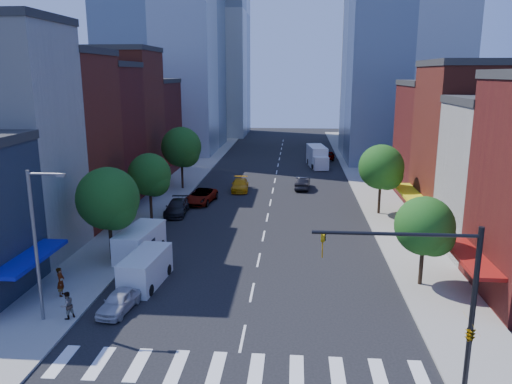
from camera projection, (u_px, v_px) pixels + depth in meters
ground at (243, 338)px, 27.70m from camera, size 220.00×220.00×0.00m
sidewalk_left at (182, 182)px, 67.44m from camera, size 5.00×120.00×0.15m
sidewalk_right at (369, 185)px, 65.51m from camera, size 5.00×120.00×0.15m
crosswalk at (236, 369)px, 24.79m from camera, size 19.00×3.00×0.01m
bldg_left_2 at (45, 142)px, 47.36m from camera, size 12.00×9.00×16.00m
bldg_left_3 at (83, 136)px, 55.71m from camera, size 12.00×8.00×15.00m
bldg_left_4 at (110, 120)px, 63.72m from camera, size 12.00×9.00×17.00m
bldg_left_5 at (134, 128)px, 73.40m from camera, size 12.00×10.00×13.00m
bldg_right_2 at (487, 147)px, 47.61m from camera, size 12.00×10.00×15.00m
bldg_right_3 at (454, 143)px, 57.54m from camera, size 12.00×10.00×13.00m
tower_far_w at (208, 13)px, 114.73m from camera, size 18.00×18.00×56.00m
traffic_signal at (459, 315)px, 21.61m from camera, size 7.24×2.24×8.00m
streetlight at (38, 237)px, 28.37m from camera, size 2.25×0.25×9.00m
tree_left_near at (110, 201)px, 38.05m from camera, size 4.80×4.80×7.30m
tree_left_mid at (151, 176)px, 48.79m from camera, size 4.20×4.20×6.65m
tree_left_far at (182, 149)px, 62.21m from camera, size 5.00×5.00×7.75m
tree_right_near at (427, 228)px, 33.51m from camera, size 4.00×4.00×6.20m
tree_right_far at (383, 169)px, 50.81m from camera, size 4.60×4.60×7.20m
parked_car_front at (119, 301)px, 30.77m from camera, size 2.06×4.05×1.32m
parked_car_second at (143, 250)px, 39.26m from camera, size 2.18×4.99×1.60m
parked_car_third at (201, 196)px, 56.52m from camera, size 3.34×5.93×1.57m
parked_car_rear at (177, 207)px, 51.95m from camera, size 2.39×5.26×1.49m
cargo_van_near at (145, 269)px, 34.54m from camera, size 2.54×5.43×2.25m
cargo_van_far at (139, 243)px, 39.65m from camera, size 2.84×5.84×2.40m
taxi at (240, 185)px, 62.46m from camera, size 2.38×5.19×1.47m
traffic_car_oncoming at (303, 183)px, 63.39m from camera, size 2.05×4.88×1.57m
traffic_car_far at (329, 155)px, 85.13m from camera, size 2.22×4.43×1.45m
box_truck at (317, 157)px, 78.46m from camera, size 3.32×8.18×3.20m
pedestrian_near at (61, 282)px, 32.51m from camera, size 0.55×0.76×1.93m
pedestrian_far at (67, 305)px, 29.47m from camera, size 0.99×1.03×1.68m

